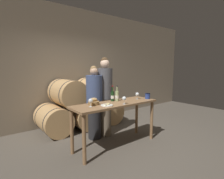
# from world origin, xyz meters

# --- Properties ---
(ground_plane) EXTENTS (10.00, 10.00, 0.00)m
(ground_plane) POSITION_xyz_m (0.00, 0.00, 0.00)
(ground_plane) COLOR #564F44
(stone_wall_back) EXTENTS (10.00, 0.12, 3.20)m
(stone_wall_back) POSITION_xyz_m (0.00, 2.01, 1.60)
(stone_wall_back) COLOR gray
(stone_wall_back) RESTS_ON ground_plane
(barrel_stack) EXTENTS (2.19, 0.95, 1.28)m
(barrel_stack) POSITION_xyz_m (0.00, 1.42, 0.58)
(barrel_stack) COLOR tan
(barrel_stack) RESTS_ON ground_plane
(tasting_table) EXTENTS (1.79, 0.57, 0.88)m
(tasting_table) POSITION_xyz_m (0.00, 0.00, 0.75)
(tasting_table) COLOR olive
(tasting_table) RESTS_ON ground_plane
(person_left) EXTENTS (0.35, 0.35, 1.61)m
(person_left) POSITION_xyz_m (-0.13, 0.58, 0.81)
(person_left) COLOR #232326
(person_left) RESTS_ON ground_plane
(person_right) EXTENTS (0.34, 0.34, 1.80)m
(person_right) POSITION_xyz_m (0.16, 0.58, 0.92)
(person_right) COLOR #756651
(person_right) RESTS_ON ground_plane
(wine_bottle_red) EXTENTS (0.07, 0.07, 0.32)m
(wine_bottle_red) POSITION_xyz_m (0.06, 0.17, 0.99)
(wine_bottle_red) COLOR #193819
(wine_bottle_red) RESTS_ON tasting_table
(wine_bottle_white) EXTENTS (0.07, 0.07, 0.32)m
(wine_bottle_white) POSITION_xyz_m (0.13, 0.12, 0.99)
(wine_bottle_white) COLOR #ADBC7F
(wine_bottle_white) RESTS_ON tasting_table
(blue_crock) EXTENTS (0.11, 0.11, 0.12)m
(blue_crock) POSITION_xyz_m (0.82, -0.11, 0.95)
(blue_crock) COLOR navy
(blue_crock) RESTS_ON tasting_table
(bread_basket) EXTENTS (0.20, 0.20, 0.13)m
(bread_basket) POSITION_xyz_m (-0.43, 0.12, 0.93)
(bread_basket) COLOR olive
(bread_basket) RESTS_ON tasting_table
(cheese_plate) EXTENTS (0.22, 0.22, 0.04)m
(cheese_plate) POSITION_xyz_m (-0.29, -0.11, 0.89)
(cheese_plate) COLOR white
(cheese_plate) RESTS_ON tasting_table
(wine_glass_far_left) EXTENTS (0.08, 0.08, 0.15)m
(wine_glass_far_left) POSITION_xyz_m (-0.57, 0.00, 0.99)
(wine_glass_far_left) COLOR white
(wine_glass_far_left) RESTS_ON tasting_table
(wine_glass_left) EXTENTS (0.08, 0.08, 0.15)m
(wine_glass_left) POSITION_xyz_m (0.05, -0.20, 0.99)
(wine_glass_left) COLOR white
(wine_glass_left) RESTS_ON tasting_table
(wine_glass_center) EXTENTS (0.08, 0.08, 0.15)m
(wine_glass_center) POSITION_xyz_m (0.62, 0.01, 0.99)
(wine_glass_center) COLOR white
(wine_glass_center) RESTS_ON tasting_table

